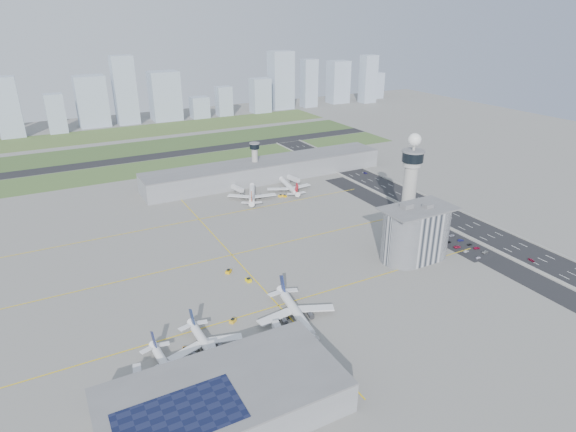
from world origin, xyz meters
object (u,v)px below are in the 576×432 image
control_tower (410,180)px  tug_5 (285,196)px  car_hw_0 (531,260)px  car_lot_11 (442,230)px  admin_building (416,233)px  car_lot_0 (478,258)px  airplane_near_c (297,308)px  tug_2 (248,280)px  car_lot_5 (436,236)px  airplane_far_a (252,191)px  car_lot_6 (485,252)px  secondary_tower (255,158)px  car_lot_9 (461,240)px  car_lot_1 (466,251)px  car_lot_4 (444,240)px  jet_bridge_far_1 (288,178)px  tug_0 (185,349)px  jet_bridge_near_1 (217,368)px  jet_bridge_far_0 (233,188)px  car_lot_10 (452,235)px  car_hw_2 (365,173)px  car_hw_1 (420,203)px  car_hw_4 (316,158)px  car_lot_3 (448,242)px  airplane_near_b (206,341)px  car_lot_7 (477,248)px  car_lot_2 (457,247)px  tug_3 (228,271)px  jet_bridge_near_2 (285,345)px  airplane_far_b (289,183)px  jet_bridge_near_0 (139,394)px  car_lot_8 (470,244)px  tug_4 (281,196)px  tug_1 (233,320)px

control_tower → tug_5: bearing=113.1°
control_tower → car_hw_0: 82.58m
car_lot_11 → admin_building: bearing=124.3°
car_lot_0 → airplane_near_c: bearing=90.3°
airplane_near_c → tug_2: size_ratio=12.89×
tug_2 → car_lot_5: tug_2 is taller
airplane_far_a → car_lot_6: (84.40, -147.82, -5.51)m
secondary_tower → car_lot_9: size_ratio=8.16×
car_lot_1 → car_lot_4: (-0.17, 17.76, 0.03)m
jet_bridge_far_1 → tug_0: size_ratio=5.01×
jet_bridge_near_1 → jet_bridge_far_0: 210.89m
car_lot_6 → car_lot_10: car_lot_6 is taller
airplane_far_a → tug_0: 180.69m
car_lot_11 → car_hw_2: 124.96m
car_hw_1 → car_hw_4: car_hw_1 is taller
car_lot_3 → jet_bridge_near_1: bearing=108.7°
airplane_near_b → car_hw_0: 190.89m
car_lot_7 → car_hw_1: 75.57m
airplane_near_b → car_lot_9: bearing=97.0°
jet_bridge_far_0 → car_hw_1: (112.39, -91.52, -2.23)m
jet_bridge_far_0 → car_lot_4: size_ratio=3.65×
car_lot_5 → tug_0: bearing=94.6°
jet_bridge_far_1 → tug_5: bearing=-42.4°
car_lot_11 → jet_bridge_near_1: bearing=117.7°
airplane_near_b → car_lot_2: (165.93, 21.30, -4.79)m
secondary_tower → car_lot_11: secondary_tower is taller
control_tower → car_hw_2: bearing=65.5°
jet_bridge_far_0 → car_lot_2: size_ratio=3.13×
control_tower → tug_3: 126.23m
jet_bridge_near_2 → car_lot_1: jet_bridge_near_2 is taller
tug_0 → car_lot_11: tug_0 is taller
airplane_far_b → jet_bridge_near_0: size_ratio=3.05×
tug_3 → jet_bridge_near_1: bearing=-70.9°
car_lot_3 → car_hw_0: size_ratio=1.00×
airplane_far_a → car_lot_8: airplane_far_a is taller
car_lot_5 → car_lot_10: (9.18, -4.48, -0.00)m
airplane_far_a → car_lot_5: (75.10, -117.05, -5.56)m
tug_4 → car_lot_9: 137.45m
car_lot_3 → car_lot_10: size_ratio=0.96×
jet_bridge_near_1 → car_lot_1: bearing=-70.2°
jet_bridge_far_0 → car_lot_1: jet_bridge_far_0 is taller
tug_1 → car_lot_11: bearing=64.9°
car_lot_2 → control_tower: bearing=27.4°
airplane_far_a → car_lot_3: 148.18m
airplane_far_a → car_lot_7: airplane_far_a is taller
jet_bridge_far_1 → car_hw_2: jet_bridge_far_1 is taller
car_hw_0 → car_lot_0: bearing=149.0°
car_lot_8 → car_lot_5: bearing=30.7°
jet_bridge_near_2 → tug_2: size_ratio=4.05×
tug_1 → car_lot_0: tug_1 is taller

